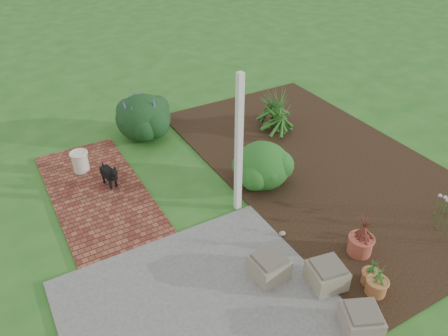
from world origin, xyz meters
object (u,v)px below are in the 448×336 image
stone_trough_near (361,321)px  evergreen_shrub (262,164)px  black_dog (110,174)px  cream_ceramic_urn (80,162)px

stone_trough_near → evergreen_shrub: evergreen_shrub is taller
black_dog → stone_trough_near: bearing=-80.3°
black_dog → evergreen_shrub: evergreen_shrub is taller
stone_trough_near → black_dog: black_dog is taller
stone_trough_near → cream_ceramic_urn: cream_ceramic_urn is taller
black_dog → cream_ceramic_urn: 0.86m
cream_ceramic_urn → evergreen_shrub: evergreen_shrub is taller
cream_ceramic_urn → black_dog: bearing=-66.2°
cream_ceramic_urn → evergreen_shrub: 3.52m
black_dog → evergreen_shrub: (2.47, -1.32, 0.15)m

